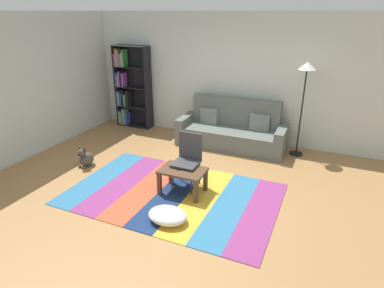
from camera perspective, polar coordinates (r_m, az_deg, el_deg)
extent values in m
plane|color=#9E7042|center=(5.42, -1.04, -7.56)|extent=(14.00, 14.00, 0.00)
cube|color=silver|center=(7.22, 7.59, 11.36)|extent=(6.80, 0.10, 2.70)
cube|color=silver|center=(7.48, -23.24, 10.16)|extent=(0.10, 5.50, 2.70)
cube|color=teal|center=(5.92, -15.55, -5.63)|extent=(0.46, 2.07, 0.01)
cube|color=#843370|center=(5.66, -11.85, -6.61)|extent=(0.46, 2.07, 0.01)
cube|color=#C64C2D|center=(5.43, -7.80, -7.66)|extent=(0.46, 2.07, 0.01)
cube|color=navy|center=(5.23, -3.39, -8.75)|extent=(0.46, 2.07, 0.01)
cube|color=gold|center=(5.06, 1.37, -9.86)|extent=(0.46, 2.07, 0.01)
cube|color=teal|center=(4.93, 6.45, -10.96)|extent=(0.46, 2.07, 0.01)
cube|color=#843370|center=(4.84, 11.80, -12.02)|extent=(0.46, 2.07, 0.01)
cube|color=#59605B|center=(6.94, 6.77, 1.06)|extent=(1.90, 0.80, 0.40)
cube|color=#59605B|center=(7.05, 7.69, 5.65)|extent=(1.90, 0.20, 0.60)
cube|color=#59605B|center=(7.26, -1.05, 2.86)|extent=(0.18, 0.80, 0.56)
cube|color=#59605B|center=(6.71, 15.29, 0.36)|extent=(0.18, 0.80, 0.56)
cube|color=slate|center=(7.15, 3.12, 4.88)|extent=(0.42, 0.19, 0.36)
cube|color=slate|center=(6.86, 11.75, 3.67)|extent=(0.42, 0.19, 0.36)
cube|color=black|center=(8.36, -12.80, 9.90)|extent=(0.04, 0.28, 1.96)
cube|color=black|center=(7.88, -7.64, 9.52)|extent=(0.04, 0.28, 1.96)
cube|color=black|center=(8.22, -9.77, 9.93)|extent=(0.90, 0.01, 1.96)
cube|color=black|center=(8.37, -9.84, 3.30)|extent=(0.86, 0.28, 0.02)
cube|color=black|center=(8.23, -10.06, 6.47)|extent=(0.86, 0.28, 0.02)
cube|color=black|center=(8.11, -10.29, 9.73)|extent=(0.86, 0.28, 0.02)
cube|color=black|center=(8.02, -10.53, 13.07)|extent=(0.86, 0.28, 0.02)
cube|color=black|center=(7.96, -10.78, 16.48)|extent=(0.86, 0.28, 0.02)
cube|color=#668C99|center=(8.51, -12.26, 4.68)|extent=(0.05, 0.19, 0.33)
cube|color=#8C6647|center=(8.47, -12.02, 4.47)|extent=(0.05, 0.16, 0.29)
cube|color=green|center=(8.42, -11.74, 4.81)|extent=(0.04, 0.17, 0.41)
cube|color=#668C99|center=(8.42, -11.45, 4.71)|extent=(0.03, 0.21, 0.37)
cube|color=#334CB2|center=(8.41, -11.16, 4.43)|extent=(0.04, 0.22, 0.29)
cube|color=#668C99|center=(8.37, -12.53, 7.86)|extent=(0.05, 0.19, 0.35)
cube|color=#334CB2|center=(8.36, -12.23, 7.83)|extent=(0.03, 0.22, 0.34)
cube|color=#334CB2|center=(8.35, -11.94, 7.71)|extent=(0.03, 0.25, 0.30)
cube|color=black|center=(8.28, -11.83, 7.96)|extent=(0.04, 0.17, 0.40)
cube|color=green|center=(8.28, -11.39, 7.61)|extent=(0.05, 0.22, 0.30)
cube|color=black|center=(8.25, -11.05, 7.90)|extent=(0.05, 0.24, 0.39)
cube|color=black|center=(8.21, -10.87, 7.91)|extent=(0.03, 0.21, 0.40)
cube|color=#334CB2|center=(8.29, -12.72, 11.03)|extent=(0.04, 0.24, 0.32)
cube|color=#668C99|center=(8.26, -12.56, 10.82)|extent=(0.03, 0.20, 0.28)
cube|color=purple|center=(8.23, -12.32, 11.14)|extent=(0.04, 0.22, 0.37)
cube|color=black|center=(8.22, -11.99, 11.10)|extent=(0.05, 0.24, 0.36)
cube|color=purple|center=(8.17, -11.78, 10.96)|extent=(0.04, 0.19, 0.33)
cube|color=purple|center=(8.19, -13.14, 14.15)|extent=(0.04, 0.17, 0.29)
cube|color=orange|center=(8.17, -12.93, 14.58)|extent=(0.03, 0.18, 0.41)
cube|color=#668C99|center=(8.14, -12.61, 14.48)|extent=(0.04, 0.19, 0.38)
cube|color=purple|center=(8.12, -12.18, 14.20)|extent=(0.05, 0.21, 0.30)
cube|color=gold|center=(8.07, -11.96, 14.27)|extent=(0.03, 0.17, 0.33)
cube|color=green|center=(8.07, -11.69, 14.52)|extent=(0.03, 0.22, 0.39)
cube|color=#513826|center=(5.08, -1.66, -4.67)|extent=(0.70, 0.47, 0.04)
cube|color=#513826|center=(5.15, -5.72, -6.90)|extent=(0.06, 0.06, 0.36)
cube|color=#513826|center=(4.91, 0.69, -8.36)|extent=(0.06, 0.06, 0.36)
cube|color=#513826|center=(5.45, -3.72, -5.08)|extent=(0.06, 0.06, 0.36)
cube|color=#513826|center=(5.23, 2.39, -6.36)|extent=(0.06, 0.06, 0.36)
ellipsoid|color=white|center=(4.57, -4.30, -12.36)|extent=(0.55, 0.43, 0.19)
ellipsoid|color=#473D33|center=(6.39, -17.97, -2.56)|extent=(0.22, 0.30, 0.26)
sphere|color=#473D33|center=(6.25, -18.78, -1.46)|extent=(0.15, 0.15, 0.15)
ellipsoid|color=black|center=(6.21, -19.13, -1.75)|extent=(0.06, 0.07, 0.05)
ellipsoid|color=black|center=(6.27, -19.08, -0.88)|extent=(0.05, 0.04, 0.08)
ellipsoid|color=black|center=(6.21, -18.36, -1.03)|extent=(0.05, 0.04, 0.08)
sphere|color=#473D33|center=(6.38, -19.06, -3.73)|extent=(0.06, 0.06, 0.06)
sphere|color=#473D33|center=(6.30, -18.24, -3.95)|extent=(0.06, 0.06, 0.06)
cylinder|color=black|center=(6.93, 17.72, -1.61)|extent=(0.26, 0.26, 0.02)
cylinder|color=black|center=(6.65, 18.57, 5.10)|extent=(0.03, 0.03, 1.67)
cone|color=white|center=(6.46, 19.57, 12.78)|extent=(0.32, 0.32, 0.14)
cube|color=black|center=(5.12, -2.47, -4.15)|extent=(0.12, 0.15, 0.02)
cube|color=#38383D|center=(5.21, -1.07, -3.36)|extent=(0.40, 0.40, 0.03)
cube|color=#38383D|center=(5.26, -0.27, -0.23)|extent=(0.40, 0.03, 0.44)
cylinder|color=#38383D|center=(5.25, -3.54, -6.01)|extent=(0.02, 0.02, 0.42)
cylinder|color=#38383D|center=(5.12, -0.12, -6.76)|extent=(0.02, 0.02, 0.42)
cylinder|color=#38383D|center=(5.51, -1.92, -4.49)|extent=(0.02, 0.02, 0.42)
cylinder|color=#38383D|center=(5.39, 1.35, -5.15)|extent=(0.02, 0.02, 0.42)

